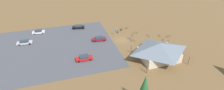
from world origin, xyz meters
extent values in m
plane|color=brown|center=(0.00, 0.00, 0.00)|extent=(160.00, 160.00, 0.00)
cube|color=#4C4C51|center=(24.14, -1.79, 0.03)|extent=(41.71, 33.71, 0.05)
cube|color=beige|center=(-6.03, 13.67, 1.31)|extent=(10.21, 7.79, 2.61)
pyramid|color=slate|center=(-6.03, 13.67, 3.83)|extent=(12.92, 10.51, 2.44)
cylinder|color=brown|center=(-12.28, 8.62, 1.31)|extent=(0.20, 0.20, 2.61)
cylinder|color=brown|center=(0.23, 8.62, 1.31)|extent=(0.20, 0.20, 2.61)
cylinder|color=brown|center=(-12.28, 18.72, 1.31)|extent=(0.20, 0.20, 2.61)
cylinder|color=brown|center=(0.23, 18.72, 1.31)|extent=(0.20, 0.20, 2.61)
cylinder|color=brown|center=(-2.45, -7.44, 0.45)|extent=(0.60, 0.60, 0.90)
cylinder|color=#99999E|center=(1.08, -4.38, 1.10)|extent=(0.08, 0.08, 2.20)
cube|color=#1959B2|center=(1.08, -4.38, 1.90)|extent=(0.56, 0.04, 0.40)
cone|color=#235B2D|center=(6.12, 28.33, 5.40)|extent=(2.58, 2.58, 5.43)
torus|color=black|center=(-6.18, -3.82, 0.33)|extent=(0.61, 0.34, 0.67)
torus|color=black|center=(-7.16, -3.31, 0.33)|extent=(0.61, 0.34, 0.67)
cylinder|color=yellow|center=(-6.67, -3.56, 0.44)|extent=(0.91, 0.49, 0.04)
cylinder|color=yellow|center=(-6.49, -3.65, 0.52)|extent=(0.04, 0.04, 0.37)
cube|color=black|center=(-6.49, -3.65, 0.70)|extent=(0.21, 0.16, 0.05)
cylinder|color=yellow|center=(-7.06, -3.36, 0.57)|extent=(0.04, 0.04, 0.47)
cylinder|color=black|center=(-7.06, -3.36, 0.81)|extent=(0.25, 0.44, 0.03)
torus|color=black|center=(-13.58, 4.03, 0.37)|extent=(0.44, 0.65, 0.75)
torus|color=black|center=(-12.99, 4.95, 0.37)|extent=(0.44, 0.65, 0.75)
cylinder|color=black|center=(-13.29, 4.49, 0.50)|extent=(0.57, 0.86, 0.04)
cylinder|color=black|center=(-13.40, 4.32, 0.58)|extent=(0.04, 0.04, 0.42)
cube|color=black|center=(-13.40, 4.32, 0.79)|extent=(0.18, 0.21, 0.05)
cylinder|color=black|center=(-13.05, 4.86, 0.63)|extent=(0.04, 0.04, 0.51)
cylinder|color=black|center=(-13.05, 4.86, 0.88)|extent=(0.42, 0.29, 0.03)
torus|color=black|center=(-15.77, 2.73, 0.37)|extent=(0.73, 0.20, 0.74)
torus|color=black|center=(-16.84, 2.97, 0.37)|extent=(0.73, 0.20, 0.74)
cylinder|color=red|center=(-16.30, 2.85, 0.49)|extent=(0.99, 0.25, 0.04)
cylinder|color=red|center=(-16.11, 2.81, 0.60)|extent=(0.04, 0.04, 0.45)
cube|color=black|center=(-16.11, 2.81, 0.82)|extent=(0.21, 0.12, 0.05)
cylinder|color=red|center=(-16.73, 2.94, 0.59)|extent=(0.04, 0.04, 0.45)
cylinder|color=black|center=(-16.73, 2.94, 0.82)|extent=(0.13, 0.48, 0.03)
torus|color=black|center=(-13.69, 1.87, 0.34)|extent=(0.05, 0.68, 0.68)
torus|color=black|center=(-13.70, 0.81, 0.34)|extent=(0.05, 0.68, 0.68)
cylinder|color=silver|center=(-13.70, 1.34, 0.45)|extent=(0.05, 0.97, 0.04)
cylinder|color=silver|center=(-13.69, 1.53, 0.53)|extent=(0.04, 0.04, 0.38)
cube|color=black|center=(-13.69, 1.53, 0.72)|extent=(0.08, 0.20, 0.05)
cylinder|color=silver|center=(-13.70, 0.92, 0.54)|extent=(0.04, 0.04, 0.41)
cylinder|color=black|center=(-13.70, 0.92, 0.75)|extent=(0.48, 0.04, 0.03)
torus|color=black|center=(-2.92, 0.65, 0.36)|extent=(0.47, 0.59, 0.72)
torus|color=black|center=(-2.27, -0.17, 0.36)|extent=(0.47, 0.59, 0.72)
cylinder|color=#722D9E|center=(-2.59, 0.24, 0.48)|extent=(0.62, 0.78, 0.04)
cylinder|color=#722D9E|center=(-2.71, 0.39, 0.56)|extent=(0.04, 0.04, 0.41)
cube|color=black|center=(-2.71, 0.39, 0.77)|extent=(0.19, 0.21, 0.05)
cylinder|color=#722D9E|center=(-2.34, -0.09, 0.60)|extent=(0.04, 0.04, 0.48)
cylinder|color=black|center=(-2.34, -0.09, 0.84)|extent=(0.40, 0.32, 0.03)
torus|color=black|center=(-5.56, -8.53, 0.37)|extent=(0.68, 0.34, 0.73)
torus|color=black|center=(-4.68, -8.13, 0.37)|extent=(0.68, 0.34, 0.73)
cylinder|color=#197A7F|center=(-5.12, -8.33, 0.49)|extent=(0.83, 0.40, 0.04)
cylinder|color=#197A7F|center=(-5.28, -8.40, 0.59)|extent=(0.04, 0.04, 0.46)
cube|color=black|center=(-5.28, -8.40, 0.82)|extent=(0.22, 0.16, 0.05)
cylinder|color=#197A7F|center=(-4.77, -8.17, 0.61)|extent=(0.04, 0.04, 0.49)
cylinder|color=black|center=(-4.77, -8.17, 0.85)|extent=(0.23, 0.45, 0.03)
torus|color=black|center=(-3.57, 2.14, 0.34)|extent=(0.67, 0.24, 0.69)
torus|color=black|center=(-2.64, 1.86, 0.34)|extent=(0.67, 0.24, 0.69)
cylinder|color=#1E7F38|center=(-3.11, 2.00, 0.46)|extent=(0.86, 0.29, 0.04)
cylinder|color=#1E7F38|center=(-3.27, 2.05, 0.55)|extent=(0.04, 0.04, 0.42)
cube|color=black|center=(-3.27, 2.05, 0.76)|extent=(0.21, 0.13, 0.05)
cylinder|color=#1E7F38|center=(-2.74, 1.89, 0.57)|extent=(0.04, 0.04, 0.44)
cylinder|color=black|center=(-2.74, 1.89, 0.79)|extent=(0.17, 0.47, 0.03)
torus|color=black|center=(-9.78, 0.69, 0.38)|extent=(0.24, 0.74, 0.75)
torus|color=black|center=(-9.50, -0.29, 0.38)|extent=(0.24, 0.74, 0.75)
cylinder|color=#2347B7|center=(-9.64, 0.20, 0.50)|extent=(0.28, 0.92, 0.04)
cylinder|color=#2347B7|center=(-9.69, 0.38, 0.60)|extent=(0.04, 0.04, 0.45)
cube|color=black|center=(-9.69, 0.38, 0.83)|extent=(0.13, 0.21, 0.05)
cylinder|color=#2347B7|center=(-9.53, -0.20, 0.62)|extent=(0.04, 0.04, 0.48)
cylinder|color=black|center=(-9.53, -0.20, 0.86)|extent=(0.47, 0.16, 0.03)
torus|color=black|center=(-2.73, -7.94, 0.35)|extent=(0.49, 0.55, 0.70)
torus|color=black|center=(-3.36, -8.66, 0.35)|extent=(0.49, 0.55, 0.70)
cylinder|color=#B7B7BC|center=(-3.05, -8.30, 0.46)|extent=(0.61, 0.69, 0.04)
cylinder|color=#B7B7BC|center=(-2.93, -8.17, 0.54)|extent=(0.04, 0.04, 0.37)
cube|color=black|center=(-2.93, -8.17, 0.72)|extent=(0.19, 0.20, 0.05)
cylinder|color=#B7B7BC|center=(-3.30, -8.59, 0.60)|extent=(0.04, 0.04, 0.50)
cylinder|color=black|center=(-3.30, -8.59, 0.85)|extent=(0.38, 0.34, 0.03)
torus|color=black|center=(-4.84, -2.29, 0.33)|extent=(0.37, 0.59, 0.66)
torus|color=black|center=(-4.32, -1.41, 0.33)|extent=(0.37, 0.59, 0.66)
cylinder|color=orange|center=(-4.58, -1.85, 0.44)|extent=(0.51, 0.83, 0.04)
cylinder|color=orange|center=(-4.67, -2.01, 0.51)|extent=(0.04, 0.04, 0.37)
cube|color=black|center=(-4.67, -2.01, 0.70)|extent=(0.17, 0.21, 0.05)
cylinder|color=orange|center=(-4.37, -1.50, 0.57)|extent=(0.04, 0.04, 0.47)
cylinder|color=black|center=(-4.37, -1.50, 0.80)|extent=(0.43, 0.27, 0.03)
cube|color=white|center=(27.54, -14.12, 0.57)|extent=(4.39, 2.14, 0.60)
cube|color=#2D3842|center=(27.54, -14.12, 1.15)|extent=(2.51, 1.77, 0.57)
cylinder|color=black|center=(29.05, -13.45, 0.37)|extent=(0.66, 0.27, 0.64)
cylinder|color=black|center=(28.92, -15.03, 0.37)|extent=(0.66, 0.27, 0.64)
cylinder|color=black|center=(26.17, -13.22, 0.37)|extent=(0.66, 0.27, 0.64)
cylinder|color=black|center=(26.04, -14.79, 0.37)|extent=(0.66, 0.27, 0.64)
cube|color=black|center=(12.89, -14.22, 0.61)|extent=(4.82, 2.60, 0.67)
cube|color=#2D3842|center=(12.89, -14.22, 1.21)|extent=(2.80, 2.01, 0.53)
cylinder|color=black|center=(14.56, -13.75, 0.37)|extent=(0.67, 0.34, 0.64)
cylinder|color=black|center=(14.27, -15.28, 0.37)|extent=(0.67, 0.34, 0.64)
cylinder|color=black|center=(11.51, -13.17, 0.37)|extent=(0.67, 0.34, 0.64)
cylinder|color=black|center=(11.22, -14.70, 0.37)|extent=(0.67, 0.34, 0.64)
cube|color=maroon|center=(7.57, -1.96, 0.60)|extent=(4.86, 2.19, 0.67)
cube|color=#2D3842|center=(7.57, -1.96, 1.23)|extent=(2.77, 1.79, 0.59)
cylinder|color=black|center=(9.24, -1.34, 0.37)|extent=(0.66, 0.28, 0.64)
cylinder|color=black|center=(9.10, -2.87, 0.37)|extent=(0.66, 0.28, 0.64)
cylinder|color=black|center=(6.05, -1.04, 0.37)|extent=(0.66, 0.28, 0.64)
cylinder|color=black|center=(5.91, -2.57, 0.37)|extent=(0.66, 0.28, 0.64)
cube|color=red|center=(14.40, 8.15, 0.61)|extent=(4.71, 1.95, 0.68)
cube|color=#2D3842|center=(14.40, 8.15, 1.24)|extent=(2.65, 1.68, 0.58)
cylinder|color=black|center=(16.01, 8.92, 0.37)|extent=(0.64, 0.23, 0.64)
cylinder|color=black|center=(15.97, 7.30, 0.37)|extent=(0.64, 0.23, 0.64)
cylinder|color=black|center=(12.84, 8.99, 0.37)|extent=(0.64, 0.23, 0.64)
cylinder|color=black|center=(12.80, 7.38, 0.37)|extent=(0.64, 0.23, 0.64)
cube|color=#BCBCC1|center=(31.54, -6.92, 0.56)|extent=(4.86, 1.96, 0.59)
cube|color=#2D3842|center=(31.54, -6.92, 1.12)|extent=(2.75, 1.65, 0.53)
cylinder|color=black|center=(33.20, -6.25, 0.37)|extent=(0.65, 0.25, 0.64)
cylinder|color=black|center=(33.12, -7.76, 0.37)|extent=(0.65, 0.25, 0.64)
cylinder|color=black|center=(29.95, -6.09, 0.37)|extent=(0.65, 0.25, 0.64)
cylinder|color=black|center=(29.88, -7.59, 0.37)|extent=(0.65, 0.25, 0.64)
cube|color=#2D3347|center=(-0.50, -5.93, 0.44)|extent=(0.40, 0.39, 0.89)
cylinder|color=green|center=(-0.50, -5.93, 1.20)|extent=(0.36, 0.36, 0.63)
sphere|color=tan|center=(-0.50, -5.93, 1.64)|extent=(0.24, 0.24, 0.24)
camera|label=1|loc=(19.25, 49.87, 28.30)|focal=28.15mm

